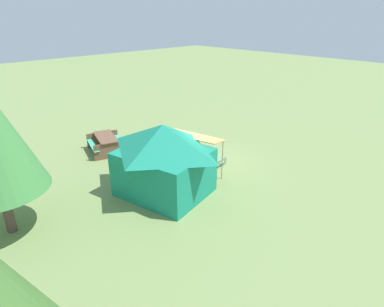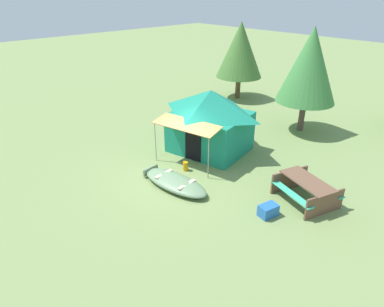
% 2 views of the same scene
% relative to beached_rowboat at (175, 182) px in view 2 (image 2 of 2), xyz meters
% --- Properties ---
extents(ground_plane, '(80.00, 80.00, 0.00)m').
position_rel_beached_rowboat_xyz_m(ground_plane, '(-0.70, 0.60, -0.19)').
color(ground_plane, '#748B50').
extents(beached_rowboat, '(2.91, 1.36, 0.36)m').
position_rel_beached_rowboat_xyz_m(beached_rowboat, '(0.00, 0.00, 0.00)').
color(beached_rowboat, slate).
rests_on(beached_rowboat, ground_plane).
extents(canvas_cabin_tent, '(3.77, 4.14, 2.70)m').
position_rel_beached_rowboat_xyz_m(canvas_cabin_tent, '(-1.28, 3.12, 1.21)').
color(canvas_cabin_tent, '#188368').
rests_on(canvas_cabin_tent, ground_plane).
extents(picnic_table, '(2.25, 2.04, 0.80)m').
position_rel_beached_rowboat_xyz_m(picnic_table, '(3.69, 2.63, 0.31)').
color(picnic_table, brown).
rests_on(picnic_table, ground_plane).
extents(cooler_box, '(0.50, 0.66, 0.39)m').
position_rel_beached_rowboat_xyz_m(cooler_box, '(3.33, 1.02, 0.00)').
color(cooler_box, blue).
rests_on(cooler_box, ground_plane).
extents(fuel_can, '(0.28, 0.28, 0.36)m').
position_rel_beached_rowboat_xyz_m(fuel_can, '(-0.62, 1.09, -0.01)').
color(fuel_can, orange).
rests_on(fuel_can, ground_plane).
extents(pine_tree_back_right, '(2.81, 2.81, 4.65)m').
position_rel_beached_rowboat_xyz_m(pine_tree_back_right, '(-5.41, 9.95, 2.81)').
color(pine_tree_back_right, brown).
rests_on(pine_tree_back_right, ground_plane).
extents(pine_tree_far_center, '(2.78, 2.78, 4.97)m').
position_rel_beached_rowboat_xyz_m(pine_tree_far_center, '(0.25, 8.06, 3.04)').
color(pine_tree_far_center, brown).
rests_on(pine_tree_far_center, ground_plane).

